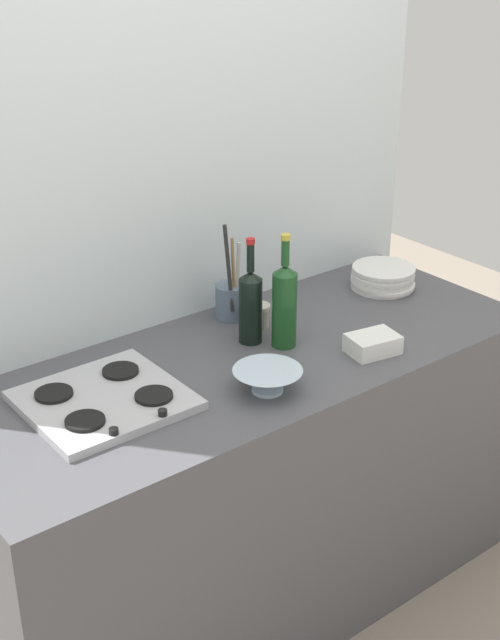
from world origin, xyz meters
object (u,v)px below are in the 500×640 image
object	(u,v)px
wine_bottle_leftmost	(285,304)
condiment_jar_front	(259,316)
utensil_crock	(231,299)
mixing_bowl	(268,379)
plate_stack	(383,277)
stovetop_hob	(104,400)
wine_bottle_mid_left	(250,305)
butter_dish	(373,344)

from	to	relation	value
wine_bottle_leftmost	condiment_jar_front	world-z (taller)	wine_bottle_leftmost
utensil_crock	condiment_jar_front	bearing A→B (deg)	-75.27
mixing_bowl	wine_bottle_leftmost	bearing A→B (deg)	40.31
plate_stack	condiment_jar_front	bearing A→B (deg)	177.61
plate_stack	utensil_crock	size ratio (longest dim) A/B	0.70
stovetop_hob	wine_bottle_leftmost	size ratio (longest dim) A/B	1.15
wine_bottle_mid_left	mixing_bowl	bearing A→B (deg)	-119.36
plate_stack	wine_bottle_leftmost	world-z (taller)	wine_bottle_leftmost
mixing_bowl	stovetop_hob	bearing A→B (deg)	151.18
utensil_crock	condiment_jar_front	xyz separation A→B (m)	(0.03, -0.11, -0.03)
stovetop_hob	wine_bottle_leftmost	bearing A→B (deg)	-2.97
mixing_bowl	utensil_crock	xyz separation A→B (m)	(0.20, 0.43, 0.03)
mixing_bowl	butter_dish	size ratio (longest dim) A/B	1.31
wine_bottle_mid_left	butter_dish	xyz separation A→B (m)	(0.24, -0.28, -0.09)
wine_bottle_leftmost	butter_dish	size ratio (longest dim) A/B	2.41
plate_stack	mixing_bowl	bearing A→B (deg)	-158.01
utensil_crock	condiment_jar_front	distance (m)	0.11
plate_stack	utensil_crock	distance (m)	0.57
plate_stack	wine_bottle_leftmost	distance (m)	0.57
wine_bottle_mid_left	utensil_crock	xyz separation A→B (m)	(0.05, 0.17, -0.06)
stovetop_hob	mixing_bowl	bearing A→B (deg)	-28.82
wine_bottle_leftmost	utensil_crock	bearing A→B (deg)	92.06
wine_bottle_leftmost	plate_stack	bearing A→B (deg)	13.01
stovetop_hob	utensil_crock	bearing A→B (deg)	20.96
butter_dish	utensil_crock	world-z (taller)	utensil_crock
wine_bottle_mid_left	utensil_crock	world-z (taller)	wine_bottle_mid_left
utensil_crock	wine_bottle_mid_left	bearing A→B (deg)	-107.47
wine_bottle_mid_left	mixing_bowl	size ratio (longest dim) A/B	1.72
butter_dish	utensil_crock	xyz separation A→B (m)	(-0.18, 0.45, 0.04)
stovetop_hob	plate_stack	bearing A→B (deg)	4.77
plate_stack	mixing_bowl	xyz separation A→B (m)	(-0.76, -0.31, -0.00)
wine_bottle_leftmost	mixing_bowl	size ratio (longest dim) A/B	1.84
stovetop_hob	condiment_jar_front	distance (m)	0.63
wine_bottle_leftmost	condiment_jar_front	xyz separation A→B (m)	(0.02, 0.15, -0.10)
plate_stack	wine_bottle_mid_left	distance (m)	0.61
stovetop_hob	utensil_crock	distance (m)	0.63
mixing_bowl	butter_dish	distance (m)	0.39
plate_stack	condiment_jar_front	world-z (taller)	plate_stack
plate_stack	wine_bottle_mid_left	bearing A→B (deg)	-176.23
wine_bottle_leftmost	mixing_bowl	bearing A→B (deg)	-139.69
plate_stack	stovetop_hob	bearing A→B (deg)	-175.23
stovetop_hob	plate_stack	size ratio (longest dim) A/B	1.81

